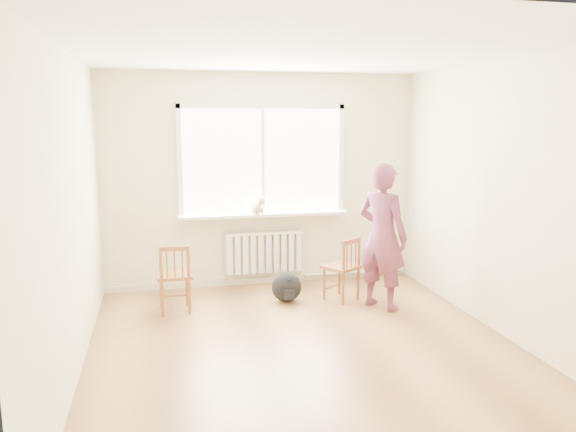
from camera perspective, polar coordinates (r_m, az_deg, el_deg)
floor at (r=5.38m, az=1.95°, el=-13.53°), size 4.50×4.50×0.00m
ceiling at (r=4.96m, az=2.14°, el=16.40°), size 4.50×4.50×0.00m
back_wall at (r=7.17m, az=-2.63°, el=3.62°), size 4.00×0.01×2.70m
window at (r=7.12m, az=-2.62°, el=6.09°), size 2.12×0.05×1.42m
windowsill at (r=7.12m, az=-2.45°, el=0.16°), size 2.15×0.22×0.04m
radiator at (r=7.24m, az=-2.44°, el=-3.64°), size 1.00×0.12×0.55m
heating_pipe at (r=7.68m, az=6.78°, el=-5.68°), size 1.40×0.04×0.04m
baseboard at (r=7.42m, az=-2.53°, el=-6.50°), size 4.00×0.03×0.08m
chair_left at (r=6.36m, az=-11.44°, el=-6.20°), size 0.40×0.38×0.78m
chair_right at (r=6.67m, az=5.73°, el=-5.36°), size 0.51×0.50×0.76m
person at (r=6.38m, az=9.56°, el=-2.07°), size 0.67×0.72×1.66m
cat at (r=7.00m, az=-3.14°, el=1.01°), size 0.24×0.37×0.26m
backpack at (r=6.64m, az=-0.14°, el=-7.24°), size 0.40×0.33×0.35m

